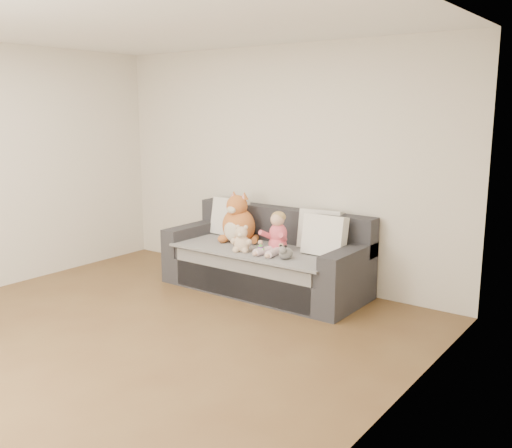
# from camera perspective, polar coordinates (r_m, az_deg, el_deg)

# --- Properties ---
(room_shell) EXTENTS (5.00, 5.00, 5.00)m
(room_shell) POSITION_cam_1_polar(r_m,az_deg,el_deg) (4.83, -11.72, 3.86)
(room_shell) COLOR brown
(room_shell) RESTS_ON ground
(sofa) EXTENTS (2.20, 0.94, 0.85)m
(sofa) POSITION_cam_1_polar(r_m,az_deg,el_deg) (6.14, 1.06, -3.75)
(sofa) COLOR #27272C
(sofa) RESTS_ON ground
(cushion_left) EXTENTS (0.49, 0.26, 0.44)m
(cushion_left) POSITION_cam_1_polar(r_m,az_deg,el_deg) (6.60, -2.65, 0.69)
(cushion_left) COLOR white
(cushion_left) RESTS_ON sofa
(cushion_right_back) EXTENTS (0.47, 0.27, 0.43)m
(cushion_right_back) POSITION_cam_1_polar(r_m,az_deg,el_deg) (6.00, 6.44, -0.55)
(cushion_right_back) COLOR white
(cushion_right_back) RESTS_ON sofa
(cushion_right_front) EXTENTS (0.45, 0.20, 0.42)m
(cushion_right_front) POSITION_cam_1_polar(r_m,az_deg,el_deg) (5.74, 6.87, -1.14)
(cushion_right_front) COLOR white
(cushion_right_front) RESTS_ON sofa
(toddler) EXTENTS (0.30, 0.43, 0.43)m
(toddler) POSITION_cam_1_polar(r_m,az_deg,el_deg) (5.82, 2.03, -1.12)
(toddler) COLOR #F15562
(toddler) RESTS_ON sofa
(plush_cat) EXTENTS (0.47, 0.41, 0.59)m
(plush_cat) POSITION_cam_1_polar(r_m,az_deg,el_deg) (6.27, -1.82, 0.12)
(plush_cat) COLOR #C9682C
(plush_cat) RESTS_ON sofa
(teddy_bear) EXTENTS (0.22, 0.18, 0.29)m
(teddy_bear) POSITION_cam_1_polar(r_m,az_deg,el_deg) (5.86, -1.45, -1.70)
(teddy_bear) COLOR #CFAC8F
(teddy_bear) RESTS_ON sofa
(plush_cow) EXTENTS (0.13, 0.20, 0.16)m
(plush_cow) POSITION_cam_1_polar(r_m,az_deg,el_deg) (5.58, 2.95, -2.89)
(plush_cow) COLOR white
(plush_cow) RESTS_ON sofa
(sippy_cup) EXTENTS (0.10, 0.07, 0.11)m
(sippy_cup) POSITION_cam_1_polar(r_m,az_deg,el_deg) (5.75, 0.46, -2.52)
(sippy_cup) COLOR #743590
(sippy_cup) RESTS_ON sofa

